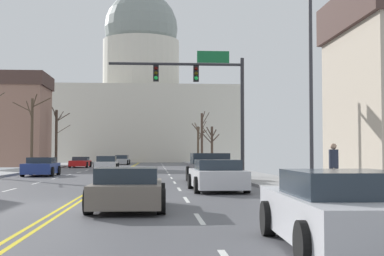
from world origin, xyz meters
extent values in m
cube|color=#4F4F54|center=(0.00, 0.00, -0.03)|extent=(14.00, 180.00, 0.06)
cube|color=yellow|center=(-0.12, 0.00, 0.00)|extent=(0.10, 176.40, 0.00)
cube|color=yellow|center=(0.12, 0.00, 0.00)|extent=(0.10, 176.40, 0.00)
cube|color=silver|center=(3.50, -3.30, 0.00)|extent=(0.12, 2.20, 0.00)
cube|color=silver|center=(3.50, 1.90, 0.00)|extent=(0.12, 2.20, 0.00)
cube|color=silver|center=(3.50, 7.10, 0.00)|extent=(0.12, 2.20, 0.00)
cube|color=silver|center=(3.50, 12.30, 0.00)|extent=(0.12, 2.20, 0.00)
cube|color=silver|center=(3.50, 17.50, 0.00)|extent=(0.12, 2.20, 0.00)
cube|color=silver|center=(3.50, 22.70, 0.00)|extent=(0.12, 2.20, 0.00)
cube|color=silver|center=(3.50, 27.90, 0.00)|extent=(0.12, 2.20, 0.00)
cube|color=silver|center=(3.50, 33.10, 0.00)|extent=(0.12, 2.20, 0.00)
cube|color=silver|center=(3.50, 38.30, 0.00)|extent=(0.12, 2.20, 0.00)
cube|color=silver|center=(3.50, 43.50, 0.00)|extent=(0.12, 2.20, 0.00)
cube|color=silver|center=(3.50, 48.70, 0.00)|extent=(0.12, 2.20, 0.00)
cube|color=silver|center=(3.50, 53.90, 0.00)|extent=(0.12, 2.20, 0.00)
cube|color=silver|center=(3.50, 59.10, 0.00)|extent=(0.12, 2.20, 0.00)
cube|color=silver|center=(3.50, 64.30, 0.00)|extent=(0.12, 2.20, 0.00)
cube|color=silver|center=(-3.50, 7.10, 0.00)|extent=(0.12, 2.20, 0.00)
cube|color=silver|center=(-3.50, 12.30, 0.00)|extent=(0.12, 2.20, 0.00)
cube|color=silver|center=(-3.50, 17.50, 0.00)|extent=(0.12, 2.20, 0.00)
cube|color=silver|center=(-3.50, 22.70, 0.00)|extent=(0.12, 2.20, 0.00)
cube|color=silver|center=(-3.50, 27.90, 0.00)|extent=(0.12, 2.20, 0.00)
cube|color=silver|center=(-3.50, 33.10, 0.00)|extent=(0.12, 2.20, 0.00)
cube|color=silver|center=(-3.50, 38.30, 0.00)|extent=(0.12, 2.20, 0.00)
cube|color=silver|center=(-3.50, 43.50, 0.00)|extent=(0.12, 2.20, 0.00)
cube|color=silver|center=(-3.50, 48.70, 0.00)|extent=(0.12, 2.20, 0.00)
cube|color=silver|center=(-3.50, 53.90, 0.00)|extent=(0.12, 2.20, 0.00)
cube|color=silver|center=(-3.50, 59.10, 0.00)|extent=(0.12, 2.20, 0.00)
cube|color=silver|center=(-3.50, 64.30, 0.00)|extent=(0.12, 2.20, 0.00)
cube|color=#979797|center=(8.50, 0.00, 0.07)|extent=(3.00, 180.00, 0.14)
cylinder|color=#28282D|center=(7.60, 15.75, 3.63)|extent=(0.22, 0.22, 6.98)
cylinder|color=#28282D|center=(3.70, 15.75, 6.72)|extent=(7.80, 0.16, 0.16)
cube|color=black|center=(4.87, 15.75, 6.16)|extent=(0.32, 0.28, 0.92)
sphere|color=#330504|center=(4.87, 15.59, 6.44)|extent=(0.22, 0.22, 0.22)
sphere|color=#332B05|center=(4.87, 15.59, 6.16)|extent=(0.22, 0.22, 0.22)
sphere|color=#19CC47|center=(4.87, 15.59, 5.88)|extent=(0.22, 0.22, 0.22)
cube|color=black|center=(2.53, 15.75, 6.16)|extent=(0.32, 0.28, 0.92)
sphere|color=#330504|center=(2.53, 15.59, 6.44)|extent=(0.22, 0.22, 0.22)
sphere|color=#332B05|center=(2.53, 15.59, 6.16)|extent=(0.22, 0.22, 0.22)
sphere|color=#19CC47|center=(2.53, 15.59, 5.88)|extent=(0.22, 0.22, 0.22)
cube|color=#146033|center=(5.88, 15.77, 7.17)|extent=(1.90, 0.06, 0.70)
cylinder|color=#333338|center=(8.20, 3.68, 4.55)|extent=(0.14, 0.14, 8.83)
cube|color=beige|center=(0.00, 82.50, 6.37)|extent=(33.59, 20.98, 12.74)
cylinder|color=beige|center=(0.00, 82.50, 17.23)|extent=(13.69, 13.69, 8.97)
sphere|color=gray|center=(0.00, 82.50, 24.02)|extent=(13.17, 13.17, 13.17)
cube|color=black|center=(5.41, 12.32, 0.58)|extent=(2.20, 5.67, 0.72)
cube|color=#1E2833|center=(5.40, 13.10, 1.23)|extent=(1.96, 1.95, 0.58)
cube|color=black|center=(5.47, 9.56, 1.05)|extent=(1.93, 0.14, 0.22)
cylinder|color=black|center=(4.33, 13.98, 0.40)|extent=(0.30, 0.81, 0.80)
cylinder|color=black|center=(6.43, 14.03, 0.40)|extent=(0.30, 0.81, 0.80)
cylinder|color=black|center=(4.40, 10.61, 0.40)|extent=(0.30, 0.81, 0.80)
cylinder|color=black|center=(6.49, 10.65, 0.40)|extent=(0.30, 0.81, 0.80)
cube|color=silver|center=(4.98, 6.01, 0.51)|extent=(1.99, 4.59, 0.69)
cube|color=#232D38|center=(4.98, 5.87, 1.05)|extent=(1.71, 2.12, 0.40)
cylinder|color=black|center=(4.00, 7.40, 0.32)|extent=(0.23, 0.64, 0.64)
cylinder|color=black|center=(5.89, 7.44, 0.32)|extent=(0.23, 0.64, 0.64)
cylinder|color=black|center=(4.06, 4.57, 0.32)|extent=(0.23, 0.64, 0.64)
cylinder|color=black|center=(5.96, 4.62, 0.32)|extent=(0.23, 0.64, 0.64)
cube|color=#6B6056|center=(1.75, -1.00, 0.45)|extent=(1.85, 4.27, 0.58)
cube|color=#232D38|center=(1.75, -1.30, 0.94)|extent=(1.61, 2.08, 0.39)
cylinder|color=black|center=(0.87, 0.33, 0.32)|extent=(0.23, 0.64, 0.64)
cylinder|color=black|center=(2.67, 0.31, 0.32)|extent=(0.23, 0.64, 0.64)
cylinder|color=black|center=(0.83, -2.30, 0.32)|extent=(0.23, 0.64, 0.64)
cylinder|color=black|center=(2.63, -2.32, 0.32)|extent=(0.23, 0.64, 0.64)
cube|color=silver|center=(5.40, -7.47, 0.51)|extent=(1.98, 4.76, 0.69)
cube|color=#232D38|center=(5.40, -7.67, 1.05)|extent=(1.68, 2.28, 0.39)
cylinder|color=black|center=(4.55, -5.98, 0.32)|extent=(0.24, 0.65, 0.64)
cylinder|color=black|center=(6.36, -6.05, 0.32)|extent=(0.24, 0.65, 0.64)
cylinder|color=black|center=(4.45, -8.89, 0.32)|extent=(0.24, 0.65, 0.64)
cube|color=navy|center=(-5.10, 21.26, 0.50)|extent=(1.91, 4.30, 0.68)
cube|color=#232D38|center=(-5.10, 21.42, 1.04)|extent=(1.66, 2.07, 0.40)
cylinder|color=black|center=(-4.15, 19.95, 0.32)|extent=(0.23, 0.64, 0.64)
cylinder|color=black|center=(-6.01, 19.93, 0.32)|extent=(0.23, 0.64, 0.64)
cylinder|color=black|center=(-4.18, 22.60, 0.32)|extent=(0.23, 0.64, 0.64)
cylinder|color=black|center=(-6.04, 22.58, 0.32)|extent=(0.23, 0.64, 0.64)
cube|color=silver|center=(-1.75, 32.65, 0.47)|extent=(1.88, 4.37, 0.62)
cube|color=#232D38|center=(-1.75, 32.78, 1.02)|extent=(1.63, 2.17, 0.48)
cylinder|color=black|center=(-0.82, 31.31, 0.32)|extent=(0.23, 0.64, 0.64)
cylinder|color=black|center=(-2.64, 31.29, 0.32)|extent=(0.23, 0.64, 0.64)
cylinder|color=black|center=(-0.86, 34.01, 0.32)|extent=(0.23, 0.64, 0.64)
cylinder|color=black|center=(-2.68, 33.98, 0.32)|extent=(0.23, 0.64, 0.64)
cube|color=#B71414|center=(-5.34, 42.48, 0.45)|extent=(1.86, 4.30, 0.58)
cube|color=#232D38|center=(-5.33, 42.82, 0.93)|extent=(1.59, 1.90, 0.39)
cylinder|color=black|center=(-4.50, 41.14, 0.32)|extent=(0.24, 0.65, 0.64)
cylinder|color=black|center=(-6.25, 41.19, 0.32)|extent=(0.24, 0.65, 0.64)
cylinder|color=black|center=(-4.43, 43.78, 0.32)|extent=(0.24, 0.65, 0.64)
cylinder|color=black|center=(-6.18, 43.82, 0.32)|extent=(0.24, 0.65, 0.64)
cube|color=#9EA3A8|center=(-1.80, 56.11, 0.47)|extent=(1.88, 4.72, 0.61)
cube|color=#232D38|center=(-1.79, 56.38, 1.01)|extent=(1.59, 2.28, 0.48)
cylinder|color=black|center=(-1.00, 54.64, 0.32)|extent=(0.24, 0.65, 0.64)
cylinder|color=black|center=(-2.71, 54.70, 0.32)|extent=(0.24, 0.65, 0.64)
cylinder|color=black|center=(-0.89, 57.52, 0.32)|extent=(0.24, 0.65, 0.64)
cylinder|color=black|center=(-2.60, 57.59, 0.32)|extent=(0.24, 0.65, 0.64)
cylinder|color=#423328|center=(8.53, 41.69, 2.24)|extent=(0.26, 0.26, 4.20)
cylinder|color=#423328|center=(8.83, 41.01, 3.07)|extent=(0.72, 1.46, 0.86)
cylinder|color=#423328|center=(8.07, 41.84, 3.02)|extent=(1.03, 0.42, 1.09)
cylinder|color=#423328|center=(8.27, 41.85, 3.76)|extent=(0.67, 0.46, 1.10)
cylinder|color=#423328|center=(8.74, 41.52, 3.55)|extent=(0.55, 0.49, 0.94)
cylinder|color=#423328|center=(8.04, 41.68, 3.56)|extent=(1.04, 0.09, 1.46)
cylinder|color=#423328|center=(8.48, 41.21, 3.24)|extent=(0.21, 1.02, 0.79)
cylinder|color=#4C3D2D|center=(-8.47, 33.73, 3.27)|extent=(0.24, 0.24, 6.27)
cylinder|color=#4C3D2D|center=(-9.26, 33.40, 5.60)|extent=(1.63, 0.73, 0.89)
cylinder|color=#4C3D2D|center=(-7.64, 33.59, 6.04)|extent=(1.74, 0.39, 0.90)
cylinder|color=#4C3D2D|center=(-8.14, 33.06, 6.10)|extent=(0.79, 1.44, 1.21)
cylinder|color=#4C3D2D|center=(-8.59, 33.11, 5.31)|extent=(0.33, 1.31, 1.53)
cylinder|color=#4C3D2D|center=(8.00, 53.46, 2.52)|extent=(0.27, 0.27, 4.76)
cylinder|color=#4C3D2D|center=(8.55, 53.39, 3.98)|extent=(1.16, 0.25, 0.87)
cylinder|color=#4C3D2D|center=(7.88, 53.88, 4.54)|extent=(0.36, 0.94, 1.48)
cylinder|color=#4C3D2D|center=(8.14, 53.99, 4.07)|extent=(0.38, 1.16, 1.64)
cylinder|color=#4C3D2D|center=(7.84, 54.11, 4.89)|extent=(0.45, 1.40, 1.17)
cylinder|color=#4C3D2D|center=(8.41, 53.39, 3.79)|extent=(0.94, 0.27, 1.47)
cylinder|color=#423328|center=(8.00, 47.88, 3.17)|extent=(0.28, 0.28, 6.05)
cylinder|color=#423328|center=(8.21, 48.23, 5.90)|extent=(0.54, 0.83, 1.20)
cylinder|color=#423328|center=(8.30, 48.36, 4.80)|extent=(0.69, 1.03, 1.10)
cylinder|color=#423328|center=(8.42, 47.75, 5.51)|extent=(0.93, 0.36, 1.55)
cylinder|color=#423328|center=(7.40, 47.70, 4.25)|extent=(1.30, 0.48, 1.50)
cylinder|color=#423328|center=(-8.76, 47.53, 3.30)|extent=(0.30, 0.30, 6.32)
cylinder|color=#423328|center=(-8.93, 47.02, 6.22)|extent=(0.46, 1.14, 1.04)
cylinder|color=#423328|center=(-8.40, 47.77, 5.73)|extent=(0.80, 0.57, 1.27)
cylinder|color=#423328|center=(-8.03, 47.69, 5.64)|extent=(1.52, 0.43, 1.06)
cylinder|color=#423328|center=(-8.57, 48.19, 5.50)|extent=(0.45, 1.37, 0.86)
cylinder|color=#423328|center=(-8.04, 47.97, 4.27)|extent=(1.50, 0.95, 1.09)
cylinder|color=#423328|center=(-9.00, 48.08, 5.77)|extent=(0.60, 1.18, 0.92)
cylinder|color=#33333D|center=(8.77, 3.22, 0.59)|extent=(0.16, 0.16, 0.90)
cylinder|color=#33333D|center=(8.96, 3.22, 0.59)|extent=(0.16, 0.16, 0.90)
cylinder|color=#232838|center=(8.86, 3.22, 1.33)|extent=(0.34, 0.34, 0.65)
sphere|color=#A37F66|center=(8.86, 3.22, 1.76)|extent=(0.22, 0.22, 0.22)
camera|label=1|loc=(2.45, -16.04, 1.52)|focal=51.31mm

